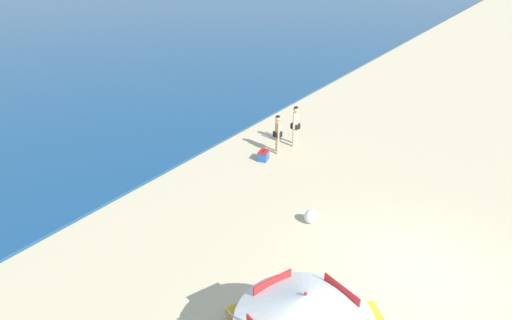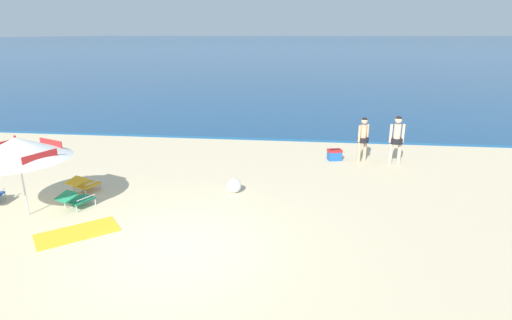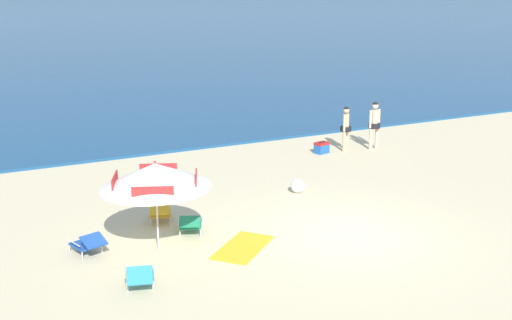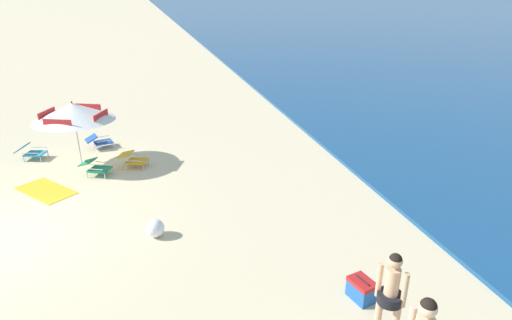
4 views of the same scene
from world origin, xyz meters
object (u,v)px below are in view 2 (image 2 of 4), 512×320
lounge_chair_facing_sea (75,199)px  beach_ball (234,186)px  person_standing_near_shore (397,137)px  cooler_box (334,155)px  beach_towel (78,233)px  beach_umbrella_striped_main (17,149)px  lounge_chair_beside_umbrella (83,183)px  person_standing_beside (363,136)px

lounge_chair_facing_sea → beach_ball: lounge_chair_facing_sea is taller
person_standing_near_shore → cooler_box: person_standing_near_shore is taller
lounge_chair_facing_sea → beach_towel: (0.77, -1.30, -0.27)m
beach_umbrella_striped_main → lounge_chair_facing_sea: bearing=28.2°
lounge_chair_beside_umbrella → person_standing_near_shore: 10.28m
lounge_chair_facing_sea → person_standing_beside: bearing=32.2°
beach_umbrella_striped_main → beach_towel: 2.61m
lounge_chair_beside_umbrella → beach_towel: bearing=-64.3°
person_standing_beside → cooler_box: 1.22m
lounge_chair_beside_umbrella → person_standing_near_shore: (9.55, 3.73, 0.74)m
beach_ball → lounge_chair_beside_umbrella: bearing=-173.4°
person_standing_near_shore → cooler_box: 2.24m
person_standing_beside → beach_ball: (-4.08, -3.47, -0.73)m
cooler_box → beach_towel: bearing=-134.4°
lounge_chair_beside_umbrella → beach_towel: 2.68m
cooler_box → beach_ball: size_ratio=1.34×
beach_umbrella_striped_main → beach_ball: bearing=23.3°
person_standing_near_shore → person_standing_beside: 1.13m
lounge_chair_beside_umbrella → beach_towel: (1.15, -2.40, -0.27)m
person_standing_beside → beach_ball: person_standing_beside is taller
lounge_chair_facing_sea → person_standing_beside: (8.07, 5.07, 0.67)m
beach_umbrella_striped_main → beach_towel: bearing=-23.6°
lounge_chair_beside_umbrella → beach_umbrella_striped_main: bearing=-110.5°
person_standing_near_shore → person_standing_beside: size_ratio=1.08×
person_standing_near_shore → beach_umbrella_striped_main: bearing=-152.2°
lounge_chair_beside_umbrella → beach_ball: 4.40m
beach_umbrella_striped_main → lounge_chair_facing_sea: (0.99, 0.53, -1.49)m
lounge_chair_beside_umbrella → beach_ball: bearing=6.6°
person_standing_near_shore → lounge_chair_facing_sea: bearing=-152.2°
beach_umbrella_striped_main → cooler_box: bearing=35.1°
lounge_chair_facing_sea → beach_towel: 1.54m
person_standing_beside → beach_towel: (-7.30, -6.37, -0.94)m
lounge_chair_facing_sea → person_standing_near_shore: (9.17, 4.83, 0.74)m
beach_umbrella_striped_main → person_standing_near_shore: (10.16, 5.36, -0.75)m
person_standing_beside → cooler_box: size_ratio=2.90×
lounge_chair_facing_sea → beach_ball: (3.98, 1.61, -0.07)m
cooler_box → beach_ball: cooler_box is taller
person_standing_beside → beach_towel: person_standing_beside is taller
cooler_box → lounge_chair_facing_sea: bearing=-144.0°
beach_ball → person_standing_near_shore: bearing=31.8°
lounge_chair_beside_umbrella → person_standing_near_shore: bearing=21.3°
beach_ball → person_standing_beside: bearing=40.3°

